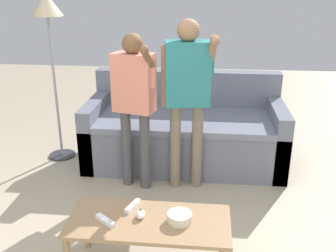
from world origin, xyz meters
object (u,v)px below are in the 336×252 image
Objects in this scene: coffee_table at (149,227)px; game_remote_wand_far at (105,220)px; snack_bowl at (180,217)px; game_remote_wand_near at (133,206)px; game_remote_nunchuk at (141,214)px; player_left at (134,95)px; floor_lamp at (48,20)px; player_center at (187,87)px; couch at (185,132)px.

coffee_table is 7.02× the size of game_remote_wand_far.
snack_bowl is 0.98× the size of game_remote_wand_near.
game_remote_nunchuk is 0.06× the size of player_left.
floor_lamp is 1.21× the size of player_left.
player_left is at bearing 101.93° from game_remote_nunchuk.
game_remote_nunchuk is at bearing -54.72° from floor_lamp.
game_remote_wand_near is at bearing -80.85° from player_left.
coffee_table is at bearing -22.01° from game_remote_nunchuk.
game_remote_nunchuk is at bearing 175.39° from snack_bowl.
game_remote_wand_near is at bearing 52.22° from game_remote_wand_far.
floor_lamp is at bearing 126.21° from coffee_table.
coffee_table is 11.71× the size of game_remote_nunchuk.
player_left is 0.47m from player_center.
floor_lamp is 1.56m from player_center.
game_remote_wand_far is at bearing -89.07° from player_left.
player_center reaches higher than couch.
game_remote_wand_near is (1.09, -1.54, -1.04)m from floor_lamp.
player_center reaches higher than game_remote_wand_near.
game_remote_wand_near is at bearing 159.26° from snack_bowl.
player_center is 10.40× the size of game_remote_wand_far.
coffee_table is at bearing -53.79° from floor_lamp.
game_remote_nunchuk is (-0.25, 0.02, -0.01)m from snack_bowl.
floor_lamp reaches higher than game_remote_wand_near.
game_remote_wand_far is (-0.14, -0.18, -0.00)m from game_remote_wand_near.
player_left reaches higher than couch.
player_left is (-0.23, 1.09, 0.47)m from game_remote_nunchuk.
couch is at bearing 56.19° from player_left.
floor_lamp is at bearing 125.28° from game_remote_nunchuk.
game_remote_nunchuk is 0.55× the size of game_remote_wand_near.
coffee_table is 0.73× the size of player_left.
floor_lamp reaches higher than game_remote_wand_far.
floor_lamp is (-1.22, 1.66, 1.11)m from coffee_table.
coffee_table is 0.28m from game_remote_wand_far.
game_remote_wand_far is (-0.44, -1.22, -0.55)m from player_center.
floor_lamp is at bearing 149.37° from player_left.
coffee_table is 6.55× the size of snack_bowl.
snack_bowl is 1.79× the size of game_remote_nunchuk.
player_center reaches higher than game_remote_nunchuk.
player_left is at bearing 99.15° from game_remote_wand_near.
floor_lamp reaches higher than game_remote_nunchuk.
game_remote_wand_far is at bearing -172.83° from snack_bowl.
coffee_table is 0.10m from game_remote_nunchuk.
snack_bowl reaches higher than game_remote_nunchuk.
couch is at bearing 94.75° from player_center.
game_remote_wand_far is at bearing -61.09° from floor_lamp.
floor_lamp is at bearing 130.38° from snack_bowl.
floor_lamp is 10.62× the size of game_remote_wand_near.
coffee_table is at bearing -75.49° from player_left.
player_center is (-0.02, 1.16, 0.54)m from snack_bowl.
game_remote_nunchuk is at bearing -78.07° from player_left.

